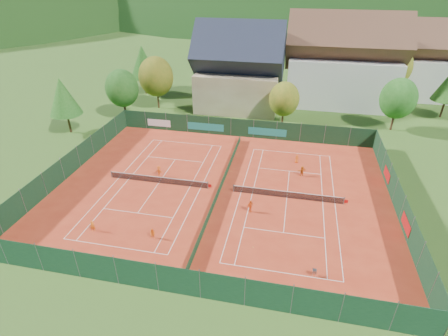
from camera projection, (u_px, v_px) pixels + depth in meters
ground at (221, 190)px, 42.59m from camera, size 600.00×600.00×0.00m
clay_pad at (221, 190)px, 42.58m from camera, size 40.00×32.00×0.01m
court_markings_left at (159, 183)px, 44.00m from camera, size 11.03×23.83×0.00m
court_markings_right at (287, 198)px, 41.14m from camera, size 11.03×23.83×0.00m
tennis_net_left at (160, 180)px, 43.73m from camera, size 13.30×0.10×1.02m
tennis_net_right at (289, 194)px, 40.87m from camera, size 13.30×0.10×1.02m
court_divider at (221, 187)px, 42.33m from camera, size 0.03×28.80×1.00m
fence_north at (239, 128)px, 55.52m from camera, size 40.00×0.10×3.00m
fence_south at (178, 281)px, 28.24m from camera, size 40.00×0.04×3.00m
fence_west at (71, 163)px, 45.41m from camera, size 0.04×32.00×3.00m
fence_east at (398, 199)px, 38.31m from camera, size 0.09×32.00×3.00m
chalet at (239, 72)px, 65.33m from camera, size 16.20×12.00×16.00m
hotel_block_a at (342, 66)px, 66.65m from camera, size 21.60×11.00×17.25m
hotel_block_b at (410, 64)px, 71.32m from camera, size 17.28×10.00×15.50m
tree_west_front at (122, 88)px, 60.84m from camera, size 5.72×5.72×8.69m
tree_west_mid at (156, 77)px, 64.89m from camera, size 6.44×6.44×9.78m
tree_west_back at (143, 62)px, 72.43m from camera, size 5.60×5.60×10.00m
tree_center at (284, 99)px, 57.86m from camera, size 5.01×5.01×7.60m
tree_east_front at (398, 99)px, 56.01m from camera, size 5.72×5.72×8.69m
tree_west_side at (63, 97)px, 54.78m from camera, size 5.04×5.04×9.00m
tree_east_back at (393, 67)px, 68.58m from camera, size 7.15×7.15×10.86m
mountain_backdrop at (327, 68)px, 255.54m from camera, size 820.00×530.00×242.00m
ball_hopper at (315, 271)px, 30.43m from camera, size 0.34×0.34×0.80m
loose_ball_0 at (147, 213)px, 38.61m from camera, size 0.07×0.07×0.07m
loose_ball_1 at (253, 247)px, 33.81m from camera, size 0.07×0.07×0.07m
loose_ball_2 at (231, 171)px, 46.50m from camera, size 0.07×0.07×0.07m
player_left_near at (93, 226)px, 35.65m from camera, size 0.55×0.49×1.27m
player_left_mid at (153, 234)px, 34.63m from camera, size 0.62×0.50×1.20m
player_left_far at (159, 171)px, 45.09m from camera, size 1.05×0.70×1.50m
player_right_near at (250, 206)px, 38.43m from camera, size 0.87×0.88×1.49m
player_right_far_a at (297, 159)px, 48.35m from camera, size 0.59×0.39×1.21m
player_right_far_b at (302, 171)px, 45.23m from camera, size 1.33×1.01×1.40m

